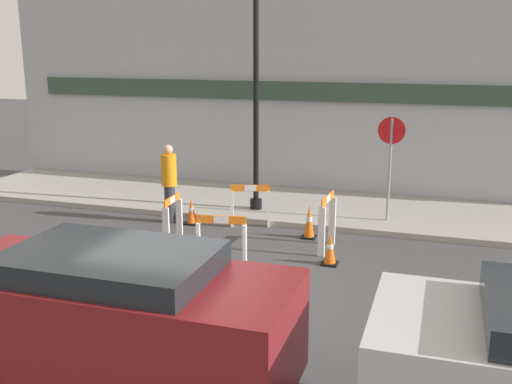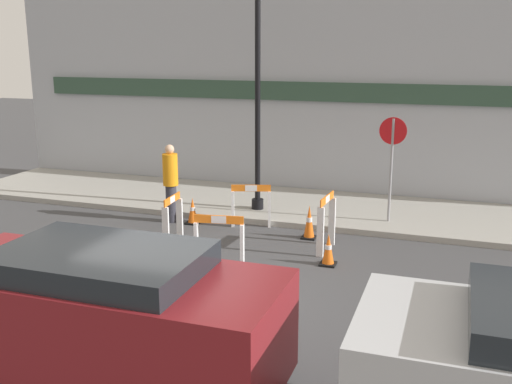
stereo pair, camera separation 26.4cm
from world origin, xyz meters
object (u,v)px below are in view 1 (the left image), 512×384
streetlamp_post (256,60)px  person_worker (169,181)px  parked_car_1 (114,315)px  stop_sign (390,152)px

streetlamp_post → person_worker: bearing=-142.8°
person_worker → parked_car_1: person_worker is taller
streetlamp_post → parked_car_1: size_ratio=1.32×
stop_sign → person_worker: bearing=16.1°
streetlamp_post → stop_sign: streetlamp_post is taller
stop_sign → person_worker: stop_sign is taller
streetlamp_post → stop_sign: size_ratio=2.36×
streetlamp_post → parked_car_1: bearing=-84.2°
parked_car_1 → streetlamp_post: bearing=95.8°
streetlamp_post → person_worker: 3.42m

